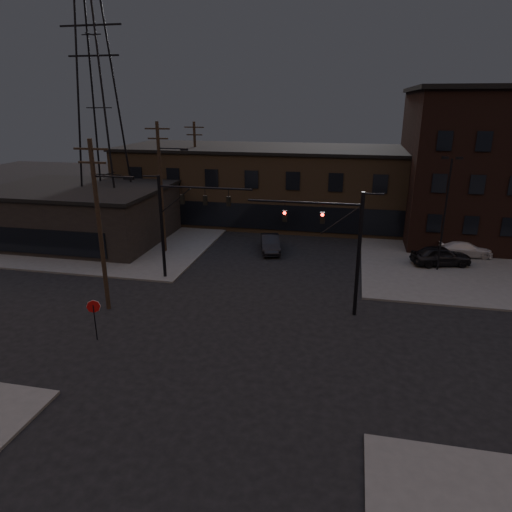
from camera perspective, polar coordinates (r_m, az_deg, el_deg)
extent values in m
plane|color=black|center=(27.05, -2.02, -10.14)|extent=(140.00, 140.00, 0.00)
cube|color=#474744|center=(54.45, -19.18, 3.91)|extent=(30.00, 30.00, 0.15)
cube|color=#493927|center=(52.07, 5.48, 8.66)|extent=(40.00, 12.00, 8.00)
cube|color=black|center=(47.93, -21.04, 4.77)|extent=(16.00, 12.00, 5.00)
cylinder|color=black|center=(28.91, 12.71, 0.01)|extent=(0.24, 0.24, 8.00)
cylinder|color=black|center=(28.21, 6.01, 6.66)|extent=(7.00, 0.14, 0.14)
cube|color=#FF140C|center=(28.31, 8.31, 4.74)|extent=(0.28, 0.22, 0.70)
cube|color=#FF140C|center=(28.55, 3.62, 5.02)|extent=(0.28, 0.22, 0.70)
cylinder|color=black|center=(35.10, -11.67, 3.40)|extent=(0.24, 0.24, 8.00)
cylinder|color=black|center=(33.15, -6.42, 8.46)|extent=(7.00, 0.14, 0.14)
cube|color=black|center=(33.91, -9.19, 7.02)|extent=(0.28, 0.22, 0.70)
cube|color=black|center=(33.33, -6.36, 6.94)|extent=(0.28, 0.22, 0.70)
cube|color=black|center=(32.82, -3.44, 6.84)|extent=(0.28, 0.22, 0.70)
cylinder|color=black|center=(27.82, -19.46, -7.87)|extent=(0.06, 0.06, 2.20)
cylinder|color=maroon|center=(27.42, -19.66, -5.98)|extent=(0.72, 0.33, 0.76)
cylinder|color=black|center=(30.26, -18.95, 3.25)|extent=(0.28, 0.28, 11.00)
cube|color=black|center=(29.42, -19.97, 12.48)|extent=(2.20, 0.12, 0.12)
cube|color=black|center=(29.50, -19.80, 10.94)|extent=(1.80, 0.12, 0.12)
cube|color=black|center=(28.49, -15.61, 9.37)|extent=(0.60, 0.25, 0.18)
cylinder|color=black|center=(41.06, -11.75, 8.11)|extent=(0.28, 0.28, 11.50)
cube|color=black|center=(40.46, -12.25, 15.29)|extent=(2.20, 0.12, 0.12)
cube|color=black|center=(40.51, -12.17, 14.16)|extent=(1.80, 0.12, 0.12)
cube|color=black|center=(39.71, -8.97, 13.03)|extent=(0.60, 0.25, 0.18)
cylinder|color=black|center=(52.48, -7.51, 10.32)|extent=(0.28, 0.28, 11.00)
cube|color=black|center=(52.00, -7.74, 15.67)|extent=(2.20, 0.12, 0.12)
cube|color=black|center=(52.05, -7.70, 14.79)|extent=(1.80, 0.12, 0.12)
cylinder|color=black|center=(38.59, 22.47, 4.50)|extent=(0.14, 0.14, 9.00)
cube|color=black|center=(37.75, 22.58, 11.26)|extent=(0.50, 0.28, 0.18)
cube|color=black|center=(37.93, 24.08, 11.10)|extent=(0.50, 0.28, 0.18)
cylinder|color=black|center=(44.78, 29.00, 5.38)|extent=(0.14, 0.14, 9.00)
cube|color=black|center=(43.99, 29.31, 11.20)|extent=(0.50, 0.28, 0.18)
imported|color=black|center=(40.73, 22.10, 0.05)|extent=(5.09, 3.03, 1.62)
imported|color=#BABABD|center=(43.95, 24.65, 0.83)|extent=(4.75, 2.25, 1.34)
imported|color=black|center=(41.66, 1.79, 1.57)|extent=(2.66, 4.84, 1.51)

